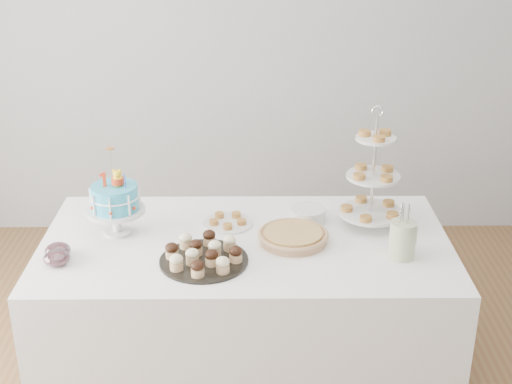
{
  "coord_description": "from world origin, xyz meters",
  "views": [
    {
      "loc": [
        0.03,
        -2.68,
        2.32
      ],
      "look_at": [
        0.05,
        0.3,
        1.02
      ],
      "focal_mm": 50.0,
      "sensor_mm": 36.0,
      "label": 1
    }
  ],
  "objects_px": {
    "table": "(246,282)",
    "jam_bowl_a": "(58,251)",
    "plate_stack": "(308,214)",
    "pie": "(293,236)",
    "cupcake_tray": "(204,253)",
    "pastry_plate": "(228,222)",
    "birthday_cake": "(116,212)",
    "jam_bowl_b": "(57,258)",
    "tiered_stand": "(373,177)",
    "utensil_pitcher": "(403,238)"
  },
  "relations": [
    {
      "from": "table",
      "to": "jam_bowl_a",
      "type": "height_order",
      "value": "jam_bowl_a"
    },
    {
      "from": "plate_stack",
      "to": "pie",
      "type": "bearing_deg",
      "value": -110.57
    },
    {
      "from": "cupcake_tray",
      "to": "pastry_plate",
      "type": "bearing_deg",
      "value": 75.82
    },
    {
      "from": "birthday_cake",
      "to": "pastry_plate",
      "type": "distance_m",
      "value": 0.54
    },
    {
      "from": "plate_stack",
      "to": "pastry_plate",
      "type": "xyz_separation_m",
      "value": [
        -0.39,
        -0.04,
        -0.02
      ]
    },
    {
      "from": "jam_bowl_a",
      "to": "table",
      "type": "bearing_deg",
      "value": 10.55
    },
    {
      "from": "pastry_plate",
      "to": "jam_bowl_a",
      "type": "distance_m",
      "value": 0.82
    },
    {
      "from": "plate_stack",
      "to": "jam_bowl_a",
      "type": "distance_m",
      "value": 1.2
    },
    {
      "from": "plate_stack",
      "to": "jam_bowl_a",
      "type": "height_order",
      "value": "plate_stack"
    },
    {
      "from": "pastry_plate",
      "to": "jam_bowl_b",
      "type": "height_order",
      "value": "jam_bowl_b"
    },
    {
      "from": "tiered_stand",
      "to": "pastry_plate",
      "type": "height_order",
      "value": "tiered_stand"
    },
    {
      "from": "pie",
      "to": "jam_bowl_a",
      "type": "distance_m",
      "value": 1.07
    },
    {
      "from": "birthday_cake",
      "to": "cupcake_tray",
      "type": "distance_m",
      "value": 0.52
    },
    {
      "from": "birthday_cake",
      "to": "cupcake_tray",
      "type": "xyz_separation_m",
      "value": [
        0.43,
        -0.28,
        -0.07
      ]
    },
    {
      "from": "cupcake_tray",
      "to": "pie",
      "type": "relative_size",
      "value": 1.19
    },
    {
      "from": "pastry_plate",
      "to": "utensil_pitcher",
      "type": "bearing_deg",
      "value": -23.04
    },
    {
      "from": "cupcake_tray",
      "to": "tiered_stand",
      "type": "xyz_separation_m",
      "value": [
        0.79,
        0.37,
        0.21
      ]
    },
    {
      "from": "table",
      "to": "jam_bowl_b",
      "type": "relative_size",
      "value": 16.61
    },
    {
      "from": "table",
      "to": "plate_stack",
      "type": "distance_m",
      "value": 0.45
    },
    {
      "from": "plate_stack",
      "to": "tiered_stand",
      "type": "bearing_deg",
      "value": -8.45
    },
    {
      "from": "jam_bowl_a",
      "to": "cupcake_tray",
      "type": "bearing_deg",
      "value": -4.28
    },
    {
      "from": "jam_bowl_a",
      "to": "utensil_pitcher",
      "type": "xyz_separation_m",
      "value": [
        1.54,
        -0.01,
        0.06
      ]
    },
    {
      "from": "table",
      "to": "tiered_stand",
      "type": "relative_size",
      "value": 3.15
    },
    {
      "from": "pastry_plate",
      "to": "pie",
      "type": "bearing_deg",
      "value": -30.76
    },
    {
      "from": "pie",
      "to": "tiered_stand",
      "type": "bearing_deg",
      "value": 24.74
    },
    {
      "from": "table",
      "to": "tiered_stand",
      "type": "bearing_deg",
      "value": 15.07
    },
    {
      "from": "pie",
      "to": "pastry_plate",
      "type": "height_order",
      "value": "pie"
    },
    {
      "from": "jam_bowl_a",
      "to": "utensil_pitcher",
      "type": "distance_m",
      "value": 1.54
    },
    {
      "from": "jam_bowl_b",
      "to": "utensil_pitcher",
      "type": "height_order",
      "value": "utensil_pitcher"
    },
    {
      "from": "pastry_plate",
      "to": "jam_bowl_a",
      "type": "xyz_separation_m",
      "value": [
        -0.75,
        -0.33,
        0.02
      ]
    },
    {
      "from": "cupcake_tray",
      "to": "tiered_stand",
      "type": "height_order",
      "value": "tiered_stand"
    },
    {
      "from": "birthday_cake",
      "to": "jam_bowl_a",
      "type": "distance_m",
      "value": 0.34
    },
    {
      "from": "tiered_stand",
      "to": "jam_bowl_a",
      "type": "xyz_separation_m",
      "value": [
        -1.45,
        -0.32,
        -0.22
      ]
    },
    {
      "from": "cupcake_tray",
      "to": "pastry_plate",
      "type": "height_order",
      "value": "cupcake_tray"
    },
    {
      "from": "pie",
      "to": "tiered_stand",
      "type": "distance_m",
      "value": 0.48
    },
    {
      "from": "pastry_plate",
      "to": "jam_bowl_b",
      "type": "xyz_separation_m",
      "value": [
        -0.74,
        -0.39,
        0.02
      ]
    },
    {
      "from": "pastry_plate",
      "to": "plate_stack",
      "type": "bearing_deg",
      "value": 5.64
    },
    {
      "from": "cupcake_tray",
      "to": "jam_bowl_a",
      "type": "bearing_deg",
      "value": 175.72
    },
    {
      "from": "utensil_pitcher",
      "to": "table",
      "type": "bearing_deg",
      "value": 157.29
    },
    {
      "from": "cupcake_tray",
      "to": "table",
      "type": "bearing_deg",
      "value": 48.26
    },
    {
      "from": "table",
      "to": "cupcake_tray",
      "type": "relative_size",
      "value": 4.85
    },
    {
      "from": "table",
      "to": "cupcake_tray",
      "type": "distance_m",
      "value": 0.39
    },
    {
      "from": "cupcake_tray",
      "to": "pie",
      "type": "xyz_separation_m",
      "value": [
        0.41,
        0.19,
        -0.01
      ]
    },
    {
      "from": "tiered_stand",
      "to": "cupcake_tray",
      "type": "bearing_deg",
      "value": -155.02
    },
    {
      "from": "pie",
      "to": "jam_bowl_a",
      "type": "bearing_deg",
      "value": -172.39
    },
    {
      "from": "tiered_stand",
      "to": "jam_bowl_a",
      "type": "distance_m",
      "value": 1.5
    },
    {
      "from": "pie",
      "to": "utensil_pitcher",
      "type": "relative_size",
      "value": 1.26
    },
    {
      "from": "birthday_cake",
      "to": "jam_bowl_b",
      "type": "xyz_separation_m",
      "value": [
        -0.22,
        -0.3,
        -0.08
      ]
    },
    {
      "from": "tiered_stand",
      "to": "jam_bowl_b",
      "type": "height_order",
      "value": "tiered_stand"
    },
    {
      "from": "table",
      "to": "jam_bowl_a",
      "type": "bearing_deg",
      "value": -169.45
    }
  ]
}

